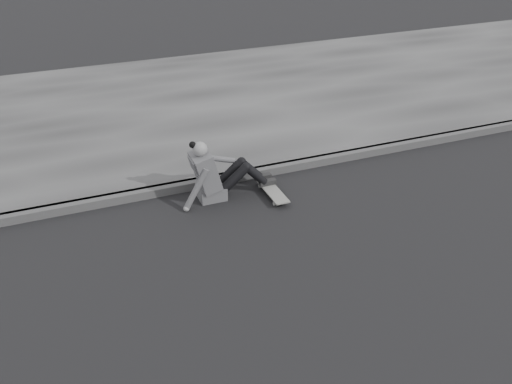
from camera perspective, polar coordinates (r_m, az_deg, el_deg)
ground at (r=6.26m, az=4.44°, el=-9.61°), size 80.00×80.00×0.00m
curb at (r=8.22m, az=-3.36°, el=1.33°), size 24.00×0.16×0.12m
sidewalk at (r=10.88m, az=-8.58°, el=8.33°), size 24.00×6.00×0.12m
skateboard at (r=7.88m, az=1.62°, el=0.12°), size 0.20×0.78×0.09m
seated_woman at (r=7.72m, az=-4.10°, el=1.83°), size 1.38×0.46×0.88m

